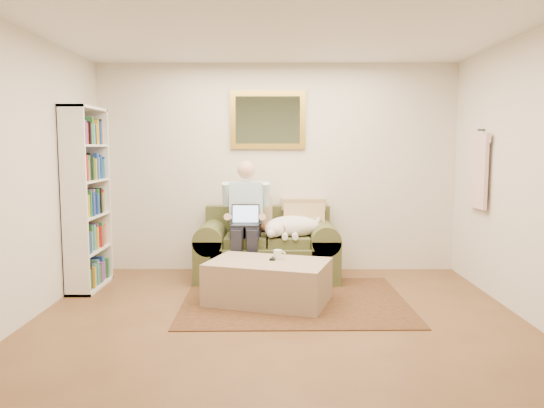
{
  "coord_description": "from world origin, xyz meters",
  "views": [
    {
      "loc": [
        -0.03,
        -4.19,
        1.57
      ],
      "look_at": [
        -0.06,
        1.52,
        0.95
      ],
      "focal_mm": 35.0,
      "sensor_mm": 36.0,
      "label": 1
    }
  ],
  "objects_px": {
    "laptop": "(245,220)",
    "sleeping_dog": "(293,226)",
    "coffee_mug": "(278,255)",
    "ottoman": "(268,282)",
    "seated_man": "(246,222)",
    "bookshelf": "(87,199)",
    "sofa": "(267,254)"
  },
  "relations": [
    {
      "from": "laptop",
      "to": "sleeping_dog",
      "type": "height_order",
      "value": "laptop"
    },
    {
      "from": "sofa",
      "to": "sleeping_dog",
      "type": "bearing_deg",
      "value": -15.74
    },
    {
      "from": "sofa",
      "to": "laptop",
      "type": "relative_size",
      "value": 5.15
    },
    {
      "from": "coffee_mug",
      "to": "sleeping_dog",
      "type": "bearing_deg",
      "value": 77.87
    },
    {
      "from": "sleeping_dog",
      "to": "coffee_mug",
      "type": "bearing_deg",
      "value": -102.13
    },
    {
      "from": "laptop",
      "to": "coffee_mug",
      "type": "bearing_deg",
      "value": -62.9
    },
    {
      "from": "sofa",
      "to": "ottoman",
      "type": "bearing_deg",
      "value": -88.77
    },
    {
      "from": "laptop",
      "to": "ottoman",
      "type": "height_order",
      "value": "laptop"
    },
    {
      "from": "bookshelf",
      "to": "sleeping_dog",
      "type": "bearing_deg",
      "value": 8.93
    },
    {
      "from": "sofa",
      "to": "bookshelf",
      "type": "distance_m",
      "value": 2.15
    },
    {
      "from": "ottoman",
      "to": "coffee_mug",
      "type": "distance_m",
      "value": 0.29
    },
    {
      "from": "coffee_mug",
      "to": "seated_man",
      "type": "bearing_deg",
      "value": 115.15
    },
    {
      "from": "sofa",
      "to": "bookshelf",
      "type": "xyz_separation_m",
      "value": [
        -1.99,
        -0.44,
        0.71
      ]
    },
    {
      "from": "ottoman",
      "to": "coffee_mug",
      "type": "xyz_separation_m",
      "value": [
        0.09,
        0.08,
        0.26
      ]
    },
    {
      "from": "seated_man",
      "to": "bookshelf",
      "type": "relative_size",
      "value": 0.7
    },
    {
      "from": "sleeping_dog",
      "to": "coffee_mug",
      "type": "xyz_separation_m",
      "value": [
        -0.18,
        -0.85,
        -0.16
      ]
    },
    {
      "from": "laptop",
      "to": "coffee_mug",
      "type": "relative_size",
      "value": 3.24
    },
    {
      "from": "sleeping_dog",
      "to": "ottoman",
      "type": "xyz_separation_m",
      "value": [
        -0.28,
        -0.93,
        -0.43
      ]
    },
    {
      "from": "sleeping_dog",
      "to": "ottoman",
      "type": "relative_size",
      "value": 0.59
    },
    {
      "from": "seated_man",
      "to": "bookshelf",
      "type": "height_order",
      "value": "bookshelf"
    },
    {
      "from": "laptop",
      "to": "sleeping_dog",
      "type": "xyz_separation_m",
      "value": [
        0.55,
        0.13,
        -0.1
      ]
    },
    {
      "from": "sofa",
      "to": "laptop",
      "type": "distance_m",
      "value": 0.56
    },
    {
      "from": "seated_man",
      "to": "ottoman",
      "type": "relative_size",
      "value": 1.2
    },
    {
      "from": "sofa",
      "to": "sleeping_dog",
      "type": "distance_m",
      "value": 0.47
    },
    {
      "from": "sofa",
      "to": "bookshelf",
      "type": "bearing_deg",
      "value": -167.41
    },
    {
      "from": "sofa",
      "to": "coffee_mug",
      "type": "bearing_deg",
      "value": -82.89
    },
    {
      "from": "seated_man",
      "to": "sleeping_dog",
      "type": "height_order",
      "value": "seated_man"
    },
    {
      "from": "sofa",
      "to": "seated_man",
      "type": "relative_size",
      "value": 1.19
    },
    {
      "from": "seated_man",
      "to": "sleeping_dog",
      "type": "xyz_separation_m",
      "value": [
        0.55,
        0.07,
        -0.06
      ]
    },
    {
      "from": "ottoman",
      "to": "sleeping_dog",
      "type": "bearing_deg",
      "value": 73.39
    },
    {
      "from": "coffee_mug",
      "to": "bookshelf",
      "type": "height_order",
      "value": "bookshelf"
    },
    {
      "from": "sofa",
      "to": "ottoman",
      "type": "relative_size",
      "value": 1.43
    }
  ]
}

